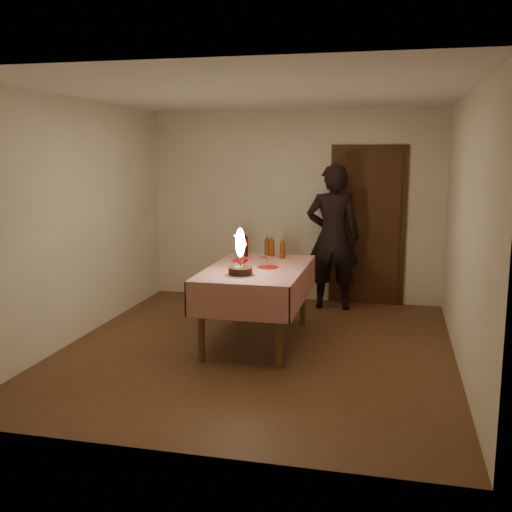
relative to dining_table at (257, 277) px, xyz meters
name	(u,v)px	position (x,y,z in m)	size (l,w,h in m)	color
ground	(257,349)	(0.06, -0.27, -0.71)	(4.00, 4.50, 0.01)	brown
room_shell	(262,190)	(0.10, -0.19, 0.94)	(4.04, 4.54, 2.62)	silver
dining_table	(257,277)	(0.00, 0.00, 0.00)	(1.02, 1.72, 0.82)	brown
birthday_cake	(240,262)	(-0.07, -0.45, 0.24)	(0.30, 0.30, 0.47)	white
red_plate	(268,267)	(0.12, 0.00, 0.11)	(0.22, 0.22, 0.01)	#AB0B0C
red_cup	(242,259)	(-0.21, 0.16, 0.16)	(0.08, 0.08, 0.10)	#AE190C
clear_cup	(264,261)	(0.06, 0.10, 0.15)	(0.07, 0.07, 0.09)	white
napkin_stack	(240,261)	(-0.26, 0.28, 0.12)	(0.15, 0.15, 0.02)	red
cola_bottle	(244,244)	(-0.30, 0.61, 0.26)	(0.10, 0.10, 0.32)	black
amber_bottle_left	(267,245)	(-0.05, 0.76, 0.23)	(0.06, 0.06, 0.25)	#51280D
amber_bottle_right	(283,248)	(0.17, 0.58, 0.23)	(0.06, 0.06, 0.25)	#51280D
amber_bottle_mid	(272,246)	(0.01, 0.71, 0.23)	(0.06, 0.06, 0.25)	#51280D
photographer	(333,237)	(0.64, 1.58, 0.23)	(0.71, 0.49, 1.88)	black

